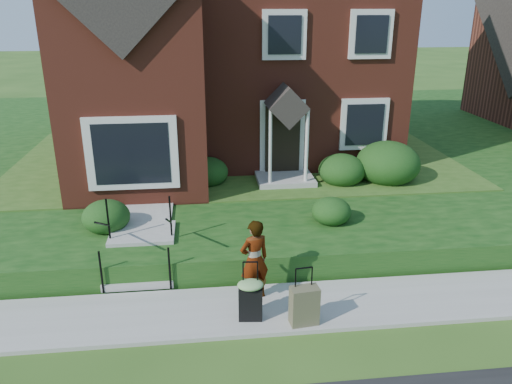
{
  "coord_description": "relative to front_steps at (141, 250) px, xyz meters",
  "views": [
    {
      "loc": [
        -1.15,
        -7.86,
        5.33
      ],
      "look_at": [
        -0.02,
        2.0,
        1.62
      ],
      "focal_mm": 35.0,
      "sensor_mm": 36.0,
      "label": 1
    }
  ],
  "objects": [
    {
      "name": "ground",
      "position": [
        2.5,
        -1.84,
        -0.47
      ],
      "size": [
        120.0,
        120.0,
        0.0
      ],
      "primitive_type": "plane",
      "color": "#2D5119",
      "rests_on": "ground"
    },
    {
      "name": "sidewalk",
      "position": [
        2.5,
        -1.84,
        -0.43
      ],
      "size": [
        60.0,
        1.6,
        0.08
      ],
      "primitive_type": "cube",
      "color": "#9E9B93",
      "rests_on": "ground"
    },
    {
      "name": "terrace",
      "position": [
        6.5,
        9.06,
        -0.17
      ],
      "size": [
        44.0,
        20.0,
        0.6
      ],
      "primitive_type": "cube",
      "color": "#103A0F",
      "rests_on": "ground"
    },
    {
      "name": "walkway",
      "position": [
        0.0,
        3.16,
        0.16
      ],
      "size": [
        1.2,
        6.0,
        0.06
      ],
      "primitive_type": "cube",
      "color": "#9E9B93",
      "rests_on": "terrace"
    },
    {
      "name": "main_house",
      "position": [
        2.29,
        7.76,
        4.79
      ],
      "size": [
        10.4,
        10.2,
        9.4
      ],
      "color": "maroon",
      "rests_on": "terrace"
    },
    {
      "name": "front_steps",
      "position": [
        0.0,
        0.0,
        0.0
      ],
      "size": [
        1.4,
        2.02,
        1.5
      ],
      "color": "#9E9B93",
      "rests_on": "ground"
    },
    {
      "name": "foundation_shrubs",
      "position": [
        3.74,
        3.06,
        0.64
      ],
      "size": [
        9.73,
        4.08,
        1.27
      ],
      "color": "black",
      "rests_on": "terrace"
    },
    {
      "name": "woman",
      "position": [
        2.26,
        -1.48,
        0.4
      ],
      "size": [
        0.68,
        0.57,
        1.6
      ],
      "primitive_type": "imported",
      "rotation": [
        0.0,
        0.0,
        3.51
      ],
      "color": "#999999",
      "rests_on": "sidewalk"
    },
    {
      "name": "suitcase_black",
      "position": [
        2.11,
        -2.17,
        0.04
      ],
      "size": [
        0.5,
        0.42,
        1.12
      ],
      "rotation": [
        0.0,
        0.0,
        -0.1
      ],
      "color": "black",
      "rests_on": "sidewalk"
    },
    {
      "name": "suitcase_olive",
      "position": [
        3.03,
        -2.42,
        -0.04
      ],
      "size": [
        0.52,
        0.33,
        1.07
      ],
      "rotation": [
        0.0,
        0.0,
        0.11
      ],
      "color": "brown",
      "rests_on": "sidewalk"
    }
  ]
}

